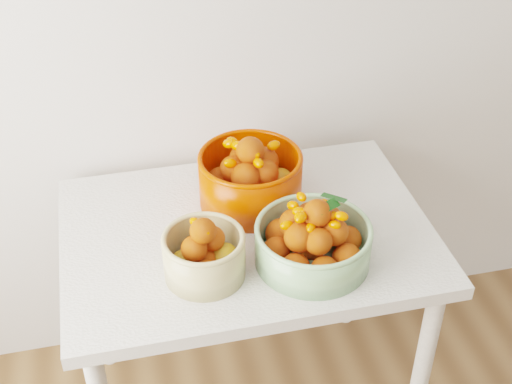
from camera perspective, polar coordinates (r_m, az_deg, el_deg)
table at (r=2.01m, az=-0.72°, el=-5.11°), size 1.00×0.70×0.75m
bowl_cream at (r=1.77m, az=-4.17°, el=-4.98°), size 0.23×0.23×0.18m
bowl_green at (r=1.81m, az=4.57°, el=-3.87°), size 0.37×0.37×0.19m
bowl_orange at (r=1.99m, az=-0.46°, el=1.19°), size 0.39×0.39×0.21m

